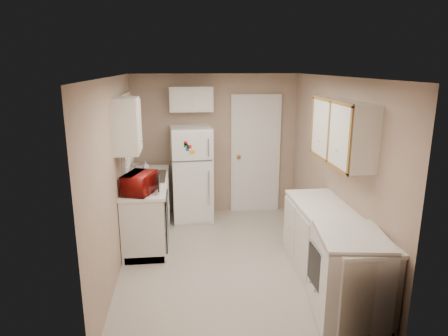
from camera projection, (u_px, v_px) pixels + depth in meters
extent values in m
plane|color=beige|center=(228.00, 260.00, 5.34)|extent=(3.80, 3.80, 0.00)
plane|color=white|center=(229.00, 77.00, 4.74)|extent=(3.80, 3.80, 0.00)
plane|color=tan|center=(115.00, 177.00, 4.89)|extent=(3.80, 3.80, 0.00)
plane|color=tan|center=(335.00, 171.00, 5.18)|extent=(3.80, 3.80, 0.00)
plane|color=tan|center=(215.00, 145.00, 6.87)|extent=(2.80, 2.80, 0.00)
plane|color=tan|center=(256.00, 236.00, 3.21)|extent=(2.80, 2.80, 0.00)
cube|color=silver|center=(148.00, 208.00, 5.98)|extent=(0.60, 1.80, 0.90)
cube|color=black|center=(166.00, 220.00, 5.42)|extent=(0.03, 0.58, 0.72)
cube|color=gray|center=(148.00, 179.00, 6.02)|extent=(0.54, 0.74, 0.16)
imported|color=maroon|center=(140.00, 182.00, 5.22)|extent=(0.55, 0.41, 0.33)
imported|color=white|center=(146.00, 165.00, 6.28)|extent=(0.10, 0.10, 0.17)
cube|color=silver|center=(127.00, 131.00, 5.80)|extent=(0.10, 0.98, 1.08)
cube|color=silver|center=(127.00, 126.00, 4.97)|extent=(0.30, 0.45, 0.70)
cube|color=white|center=(192.00, 174.00, 6.60)|extent=(0.69, 0.67, 1.57)
cube|color=silver|center=(191.00, 99.00, 6.48)|extent=(0.70, 0.30, 0.40)
cube|color=white|center=(255.00, 155.00, 6.95)|extent=(0.86, 0.06, 2.08)
cube|color=silver|center=(332.00, 253.00, 4.57)|extent=(0.60, 2.00, 0.90)
cube|color=white|center=(349.00, 277.00, 4.00)|extent=(0.73, 0.86, 0.95)
cube|color=silver|center=(343.00, 132.00, 4.54)|extent=(0.30, 1.20, 0.70)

